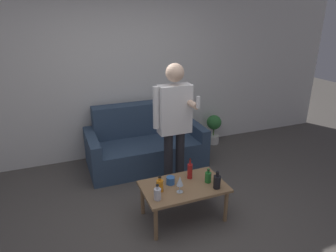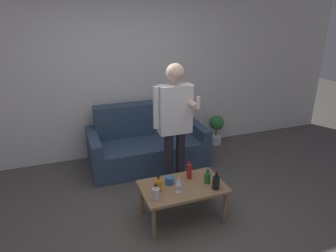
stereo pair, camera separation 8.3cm
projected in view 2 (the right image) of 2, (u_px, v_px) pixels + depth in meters
ground_plane at (167, 234)px, 3.17m from camera, size 16.00×16.00×0.00m
wall_back at (119, 72)px, 4.60m from camera, size 8.00×0.06×2.70m
couch at (146, 144)px, 4.61m from camera, size 1.73×0.88×0.89m
coffee_table at (183, 189)px, 3.31m from camera, size 0.92×0.57×0.42m
bottle_orange at (156, 193)px, 3.03m from camera, size 0.07×0.07×0.17m
bottle_green at (216, 182)px, 3.21m from camera, size 0.08×0.08×0.20m
bottle_dark at (207, 177)px, 3.33m from camera, size 0.07×0.07×0.16m
bottle_yellow at (189, 171)px, 3.40m from camera, size 0.06×0.06×0.25m
bottle_red at (158, 185)px, 3.17m from camera, size 0.08×0.08×0.18m
wine_glass_near at (179, 182)px, 3.13m from camera, size 0.07×0.07×0.19m
cup_on_table at (169, 180)px, 3.31m from camera, size 0.10×0.10×0.09m
person_standing_front at (175, 119)px, 3.66m from camera, size 0.48×0.42×1.66m
potted_plant at (216, 127)px, 5.27m from camera, size 0.26×0.26×0.53m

